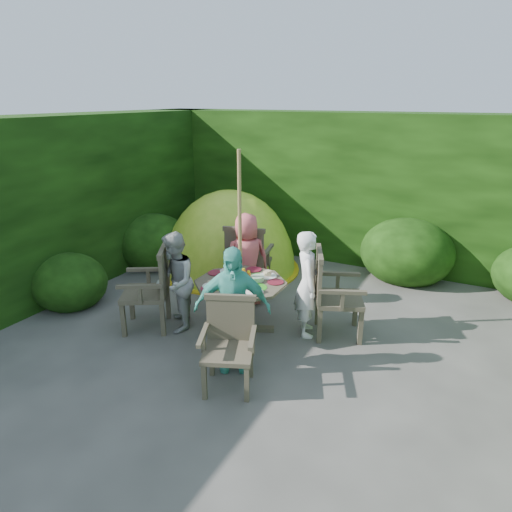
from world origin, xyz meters
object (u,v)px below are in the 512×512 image
at_px(garden_chair_front, 229,342).
at_px(dome_tent, 230,269).
at_px(child_right, 308,284).
at_px(child_front, 232,309).
at_px(garden_chair_left, 152,287).
at_px(parasol_pole, 240,246).
at_px(garden_chair_right, 332,293).
at_px(child_left, 175,282).
at_px(garden_chair_back, 247,259).
at_px(patio_table, 241,289).
at_px(child_back, 247,260).

bearing_deg(garden_chair_front, dome_tent, 98.02).
relative_size(child_right, child_front, 0.96).
distance_m(garden_chair_left, child_front, 1.37).
bearing_deg(parasol_pole, child_front, -66.66).
xyz_separation_m(garden_chair_left, child_right, (1.74, 0.74, 0.11)).
xyz_separation_m(garden_chair_right, garden_chair_left, (-2.01, -0.85, -0.01)).
bearing_deg(garden_chair_left, child_left, 81.10).
xyz_separation_m(parasol_pole, child_left, (-0.73, -0.32, -0.48)).
xyz_separation_m(parasol_pole, garden_chair_front, (0.44, -1.01, -0.63)).
bearing_deg(garden_chair_back, dome_tent, -57.71).
bearing_deg(garden_chair_right, garden_chair_front, 135.63).
bearing_deg(child_right, garden_chair_left, 86.28).
bearing_deg(patio_table, child_back, 113.61).
bearing_deg(dome_tent, child_back, -58.21).
height_order(garden_chair_back, child_right, child_right).
bearing_deg(garden_chair_right, child_right, 90.35).
xyz_separation_m(parasol_pole, child_front, (0.32, -0.73, -0.42)).
height_order(parasol_pole, child_left, parasol_pole).
height_order(garden_chair_right, dome_tent, dome_tent).
bearing_deg(patio_table, dome_tent, 124.62).
relative_size(garden_chair_right, garden_chair_front, 1.17).
distance_m(garden_chair_left, garden_chair_back, 1.52).
xyz_separation_m(child_left, child_front, (1.05, -0.42, 0.06)).
bearing_deg(garden_chair_front, garden_chair_back, 91.07).
bearing_deg(child_front, child_back, 86.85).
distance_m(garden_chair_back, child_left, 1.35).
bearing_deg(dome_tent, child_front, -67.75).
relative_size(garden_chair_front, child_back, 0.68).
distance_m(garden_chair_right, child_left, 1.89).
distance_m(parasol_pole, child_left, 0.93).
height_order(garden_chair_back, dome_tent, dome_tent).
relative_size(garden_chair_left, child_right, 0.78).
distance_m(garden_chair_front, child_right, 1.37).
xyz_separation_m(garden_chair_left, child_front, (1.32, -0.31, 0.14)).
height_order(garden_chair_back, garden_chair_front, garden_chair_back).
height_order(garden_chair_right, child_right, child_right).
distance_m(child_front, dome_tent, 3.01).
relative_size(child_back, child_front, 0.95).
xyz_separation_m(garden_chair_left, garden_chair_back, (0.56, 1.42, 0.00)).
distance_m(child_right, child_left, 1.60).
distance_m(garden_chair_right, child_front, 1.36).
distance_m(patio_table, garden_chair_front, 1.11).
height_order(parasol_pole, garden_chair_back, parasol_pole).
xyz_separation_m(child_left, child_back, (0.42, 1.05, 0.03)).
distance_m(garden_chair_left, garden_chair_front, 1.56).
height_order(patio_table, child_front, child_front).
bearing_deg(child_left, child_back, 124.19).
bearing_deg(dome_tent, child_left, -86.25).
distance_m(garden_chair_right, garden_chair_left, 2.18).
relative_size(child_left, dome_tent, 0.47).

